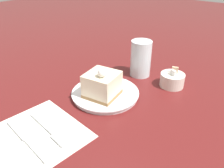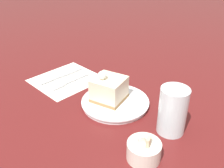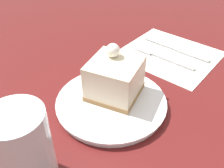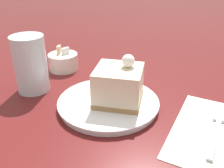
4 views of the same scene
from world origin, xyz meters
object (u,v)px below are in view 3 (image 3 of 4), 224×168
knife (181,51)px  drinking_glass (27,153)px  fork (158,55)px  cake_slice (115,78)px  plate (111,102)px

knife → drinking_glass: 0.46m
knife → fork: bearing=150.2°
cake_slice → knife: 0.25m
cake_slice → drinking_glass: drinking_glass is taller
knife → drinking_glass: size_ratio=1.46×
plate → knife: 0.27m
cake_slice → knife: bearing=-18.9°
plate → cake_slice: 0.05m
fork → cake_slice: bearing=-174.6°
plate → fork: size_ratio=1.28×
cake_slice → fork: bearing=-10.2°
drinking_glass → cake_slice: bearing=2.8°
plate → knife: (0.27, -0.03, -0.00)m
plate → knife: plate is taller
plate → drinking_glass: bearing=-178.3°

